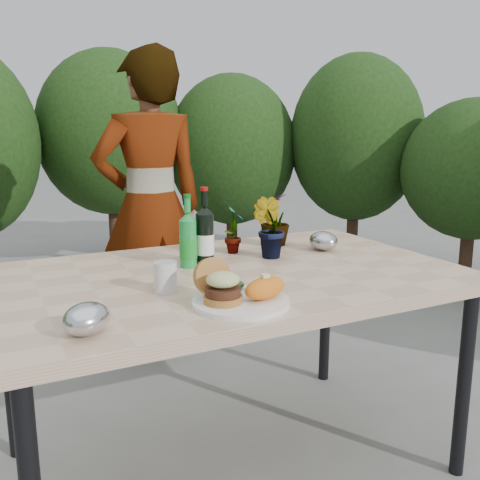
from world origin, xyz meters
name	(u,v)px	position (x,y,z in m)	size (l,w,h in m)	color
ground	(231,463)	(0.00, 0.00, 0.00)	(80.00, 80.00, 0.00)	slate
patio_table	(230,288)	(0.00, 0.00, 0.69)	(1.60, 1.00, 0.75)	#CFAB8A
shrub_hedge	(137,153)	(0.10, 1.47, 1.09)	(6.77, 5.11, 2.00)	#382316
dinner_plate	(241,302)	(-0.12, -0.33, 0.76)	(0.28, 0.28, 0.01)	white
burger_stack	(220,285)	(-0.18, -0.31, 0.81)	(0.11, 0.16, 0.11)	#B7722D
sweet_potato	(265,288)	(-0.05, -0.35, 0.80)	(0.15, 0.08, 0.06)	orange
grilled_veg	(232,286)	(-0.10, -0.24, 0.78)	(0.08, 0.05, 0.03)	olive
wine_bottle	(205,236)	(-0.03, 0.14, 0.85)	(0.07, 0.07, 0.29)	black
sparkling_water	(188,241)	(-0.10, 0.13, 0.85)	(0.06, 0.06, 0.26)	#1A9038
plastic_cup	(165,277)	(-0.27, -0.12, 0.80)	(0.07, 0.07, 0.10)	silver
seedling_left	(233,227)	(0.13, 0.25, 0.86)	(0.11, 0.08, 0.21)	#2B551D
seedling_mid	(269,228)	(0.23, 0.13, 0.87)	(0.13, 0.10, 0.23)	#25571E
seedling_right	(275,219)	(0.36, 0.31, 0.86)	(0.12, 0.12, 0.22)	#2A591E
blue_bowl	(194,238)	(0.02, 0.40, 0.80)	(0.12, 0.12, 0.09)	silver
foil_packet_left	(87,319)	(-0.56, -0.36, 0.79)	(0.13, 0.11, 0.08)	#B9BBC0
foil_packet_right	(323,241)	(0.49, 0.13, 0.79)	(0.13, 0.11, 0.08)	#ACAEB3
person	(150,208)	(0.05, 1.10, 0.82)	(0.60, 0.39, 1.65)	#A36E51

